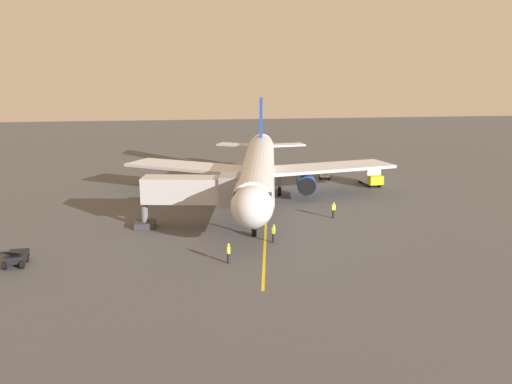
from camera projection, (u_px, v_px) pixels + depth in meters
The scene contains 10 objects.
ground_plane at pixel (265, 197), 62.92m from camera, with size 220.00×220.00×0.00m, color #4C4C4F.
apron_lead_in_line at pixel (266, 214), 55.34m from camera, with size 0.24×40.00×0.01m, color yellow.
airplane at pixel (258, 168), 60.48m from camera, with size 34.27×40.20×11.50m.
jet_bridge at pixel (200, 191), 49.73m from camera, with size 11.52×4.67×5.40m.
ground_crew_marshaller at pixel (229, 253), 40.90m from camera, with size 0.27×0.41×1.71m.
ground_crew_wing_walker at pixel (334, 210), 53.81m from camera, with size 0.41×0.27×1.71m.
ground_crew_loader at pixel (274, 233), 45.96m from camera, with size 0.39×0.47×1.71m.
box_truck_near_nose at pixel (369, 175), 69.86m from camera, with size 2.36×4.76×2.62m.
baggage_cart_portside at pixel (325, 174), 74.07m from camera, with size 2.05×2.86×1.27m.
belt_loader_starboard_side at pixel (16, 257), 40.57m from camera, with size 1.66×4.63×2.32m.
Camera 1 is at (9.81, 60.33, 15.00)m, focal length 35.66 mm.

